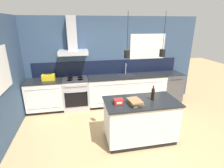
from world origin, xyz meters
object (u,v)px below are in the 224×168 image
object	(u,v)px
bottle_on_island	(153,94)
red_supply_box	(118,101)
dishwasher	(170,86)
oven_range	(76,93)
yellow_toolbox	(48,77)
book_stack	(135,102)

from	to	relation	value
bottle_on_island	red_supply_box	distance (m)	0.74
dishwasher	oven_range	bearing A→B (deg)	-179.92
red_supply_box	dishwasher	bearing A→B (deg)	40.08
yellow_toolbox	red_supply_box	bearing A→B (deg)	-49.78
dishwasher	yellow_toolbox	world-z (taller)	yellow_toolbox
oven_range	red_supply_box	distance (m)	2.07
bottle_on_island	book_stack	distance (m)	0.44
oven_range	book_stack	size ratio (longest dim) A/B	2.47
dishwasher	bottle_on_island	bearing A→B (deg)	-128.94
oven_range	book_stack	bearing A→B (deg)	-58.99
dishwasher	yellow_toolbox	distance (m)	3.77
dishwasher	book_stack	world-z (taller)	book_stack
bottle_on_island	yellow_toolbox	size ratio (longest dim) A/B	0.90
bottle_on_island	red_supply_box	xyz separation A→B (m)	(-0.73, -0.04, -0.08)
dishwasher	book_stack	size ratio (longest dim) A/B	2.47
dishwasher	red_supply_box	bearing A→B (deg)	-139.92
bottle_on_island	yellow_toolbox	xyz separation A→B (m)	(-2.28, 1.79, -0.05)
dishwasher	red_supply_box	distance (m)	2.89
dishwasher	book_stack	bearing A→B (deg)	-134.22
dishwasher	bottle_on_island	size ratio (longest dim) A/B	2.96
oven_range	dishwasher	xyz separation A→B (m)	(3.01, 0.00, -0.00)
oven_range	yellow_toolbox	size ratio (longest dim) A/B	2.68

